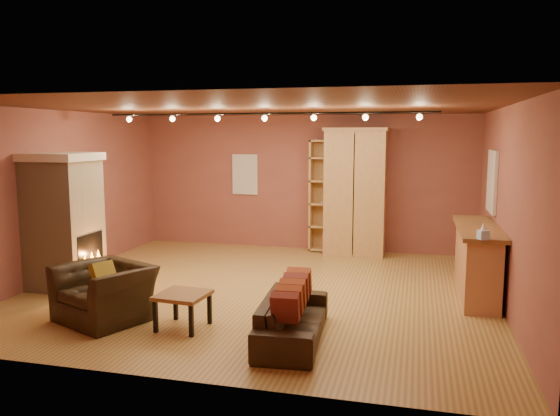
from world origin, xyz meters
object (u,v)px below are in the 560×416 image
(fireplace, at_px, (64,221))
(coffee_table, at_px, (183,298))
(loveseat, at_px, (293,310))
(bar_counter, at_px, (477,260))
(armoire, at_px, (355,192))
(armchair, at_px, (104,283))
(bookcase, at_px, (333,195))

(fireplace, height_order, coffee_table, fireplace)
(loveseat, relative_size, coffee_table, 2.79)
(bar_counter, xyz_separation_m, loveseat, (-2.27, -2.43, -0.18))
(armoire, relative_size, armchair, 1.94)
(loveseat, height_order, armchair, armchair)
(armoire, distance_m, coffee_table, 5.13)
(bar_counter, bearing_deg, armchair, -153.72)
(bookcase, height_order, loveseat, bookcase)
(armchair, relative_size, coffee_table, 2.07)
(bar_counter, bearing_deg, armoire, 131.00)
(armoire, distance_m, bar_counter, 3.28)
(fireplace, height_order, armchair, fireplace)
(armoire, bearing_deg, loveseat, -92.04)
(fireplace, distance_m, coffee_table, 2.94)
(fireplace, xyz_separation_m, armchair, (1.45, -1.25, -0.57))
(fireplace, bearing_deg, coffee_table, -26.34)
(loveseat, height_order, coffee_table, loveseat)
(bookcase, distance_m, bar_counter, 3.72)
(bar_counter, bearing_deg, loveseat, -133.06)
(armoire, relative_size, coffee_table, 4.00)
(bar_counter, height_order, armchair, bar_counter)
(bookcase, relative_size, armoire, 0.91)
(fireplace, bearing_deg, armchair, -40.63)
(bar_counter, distance_m, loveseat, 3.32)
(fireplace, bearing_deg, armoire, 40.38)
(bar_counter, height_order, loveseat, bar_counter)
(bar_counter, distance_m, armchair, 5.34)
(armchair, bearing_deg, fireplace, 163.03)
(armoire, height_order, loveseat, armoire)
(armchair, xyz_separation_m, coffee_table, (1.11, -0.02, -0.11))
(bookcase, bearing_deg, bar_counter, -45.45)
(armchair, bearing_deg, bar_counter, 49.94)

